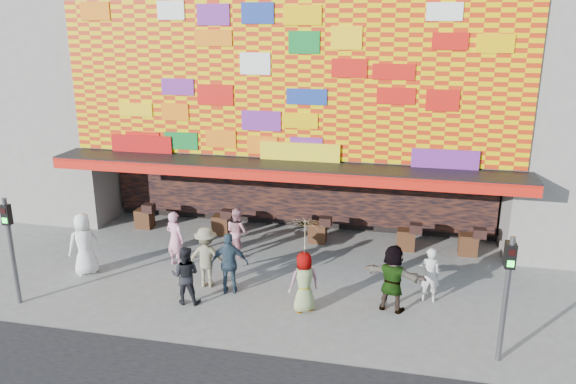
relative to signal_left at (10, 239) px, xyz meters
The scene contains 15 objects.
ground 6.64m from the signal_left, 13.61° to the left, with size 90.00×90.00×0.00m, color slate.
shop_building 11.98m from the signal_left, 57.35° to the left, with size 15.20×9.40×10.00m.
neighbor_left 12.40m from the signal_left, 125.59° to the left, with size 11.00×8.00×12.00m, color gray.
signal_left is the anchor object (origin of this frame).
signal_right 12.40m from the signal_left, ahead, with size 0.22×0.20×3.00m.
ped_a 2.40m from the signal_left, 69.48° to the left, with size 0.94×0.61×1.92m, color white.
ped_b 4.65m from the signal_left, 45.49° to the left, with size 0.65×0.42×1.77m, color pink.
ped_c 4.68m from the signal_left, 12.76° to the left, with size 0.79×0.62×1.63m, color black.
ped_d 5.19m from the signal_left, 24.27° to the left, with size 1.16×0.66×1.79m, color gray.
ped_e 5.82m from the signal_left, 18.74° to the left, with size 1.04×0.43×1.78m, color #2F4253.
ped_f 10.13m from the signal_left, 10.37° to the left, with size 1.70×0.54×1.84m, color gray.
ped_g 7.83m from the signal_left, ahead, with size 0.81×0.52×1.65m, color gray.
ped_h 11.22m from the signal_left, 13.14° to the left, with size 0.57×0.37×1.56m, color beige.
ped_i 6.64m from the signal_left, 42.51° to the left, with size 0.78×0.61×1.61m, color #D18795.
parasol 7.77m from the signal_left, ahead, with size 1.13×1.15×1.82m.
Camera 1 is at (3.95, -13.34, 7.39)m, focal length 35.00 mm.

